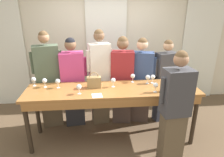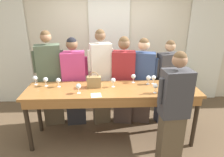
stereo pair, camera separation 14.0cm
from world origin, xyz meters
name	(u,v)px [view 1 (the left image)]	position (x,y,z in m)	size (l,w,h in m)	color
ground_plane	(112,137)	(0.00, 0.00, 0.00)	(18.00, 18.00, 0.00)	brown
wall_back	(106,44)	(0.00, 1.60, 1.40)	(12.00, 0.06, 2.80)	beige
curtain_panel_left	(4,49)	(-2.26, 1.54, 1.34)	(0.90, 0.03, 2.69)	white
curtain_panel_center	(106,47)	(0.00, 1.54, 1.34)	(0.90, 0.03, 2.69)	white
curtain_panel_right	(201,45)	(2.26, 1.54, 1.34)	(0.90, 0.03, 2.69)	white
tasting_bar	(113,95)	(0.00, -0.03, 0.86)	(2.83, 0.70, 0.97)	#9E6633
wine_bottle	(164,84)	(0.80, -0.18, 1.09)	(0.08, 0.08, 0.33)	black
handbag	(94,82)	(-0.30, 0.07, 1.07)	(0.23, 0.11, 0.27)	#997A4C
wine_glass_front_left	(148,77)	(0.63, 0.17, 1.08)	(0.08, 0.08, 0.16)	white
wine_glass_front_mid	(179,78)	(1.16, 0.09, 1.08)	(0.08, 0.08, 0.16)	white
wine_glass_front_right	(58,82)	(-0.89, 0.11, 1.08)	(0.08, 0.08, 0.16)	white
wine_glass_center_left	(34,80)	(-1.31, 0.23, 1.08)	(0.08, 0.08, 0.16)	white
wine_glass_center_mid	(156,85)	(0.66, -0.19, 1.08)	(0.08, 0.08, 0.16)	white
wine_glass_center_right	(133,76)	(0.38, 0.25, 1.08)	(0.08, 0.08, 0.16)	white
wine_glass_back_left	(113,81)	(0.02, 0.07, 1.08)	(0.08, 0.08, 0.16)	white
wine_glass_back_mid	(188,76)	(1.35, 0.16, 1.08)	(0.08, 0.08, 0.16)	white
wine_glass_back_right	(79,87)	(-0.53, -0.16, 1.08)	(0.08, 0.08, 0.16)	white
wine_glass_near_host	(44,81)	(-1.11, 0.16, 1.08)	(0.08, 0.08, 0.16)	white
wine_glass_by_bottle	(153,77)	(0.72, 0.17, 1.08)	(0.08, 0.08, 0.16)	white
napkin	(97,96)	(-0.26, -0.25, 0.97)	(0.17, 0.17, 0.00)	white
guest_olive_jacket	(49,80)	(-1.14, 0.54, 0.94)	(0.55, 0.33, 1.85)	brown
guest_pink_top	(73,83)	(-0.69, 0.54, 0.88)	(0.55, 0.30, 1.73)	#28282D
guest_cream_sweater	(100,77)	(-0.19, 0.54, 0.97)	(0.49, 0.30, 1.86)	brown
guest_striped_shirt	(122,80)	(0.24, 0.54, 0.89)	(0.54, 0.29, 1.74)	#473833
guest_navy_coat	(141,80)	(0.60, 0.54, 0.88)	(0.56, 0.31, 1.71)	#473833
guest_beige_cap	(165,81)	(1.08, 0.54, 0.85)	(0.52, 0.31, 1.66)	#383D51
host_pouring	(175,110)	(0.82, -0.63, 0.88)	(0.49, 0.29, 1.73)	brown
potted_plant	(183,87)	(1.79, 1.20, 0.41)	(0.38, 0.38, 0.76)	#935B3D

